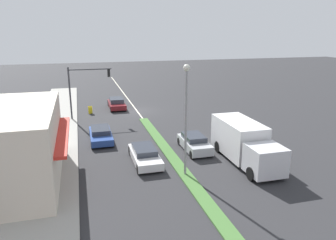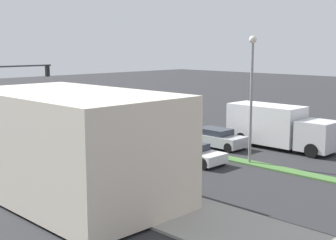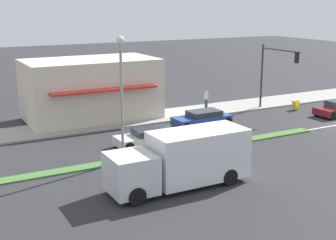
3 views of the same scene
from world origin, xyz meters
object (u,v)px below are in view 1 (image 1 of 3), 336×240
traffic_signal_main (83,84)px  sedan_maroon (117,103)px  street_lamp (186,107)px  warning_aframe_sign (90,110)px  van_white (145,155)px  sedan_silver (194,143)px  pedestrian (52,124)px  delivery_truck (244,142)px  coupe_blue (101,134)px

traffic_signal_main → sedan_maroon: traffic_signal_main is taller
street_lamp → sedan_maroon: street_lamp is taller
warning_aframe_sign → van_white: 16.32m
street_lamp → sedan_silver: (-2.20, -4.29, -4.15)m
traffic_signal_main → sedan_silver: (-8.32, 12.33, -3.27)m
sedan_maroon → pedestrian: bearing=51.1°
warning_aframe_sign → delivery_truck: bearing=120.7°
sedan_silver → van_white: sedan_silver is taller
pedestrian → coupe_blue: pedestrian is taller
street_lamp → sedan_silver: 6.36m
delivery_truck → sedan_silver: (2.80, -3.03, -0.84)m
delivery_truck → van_white: delivery_truck is taller
street_lamp → coupe_blue: street_lamp is taller
sedan_maroon → delivery_truck: bearing=110.3°
warning_aframe_sign → sedan_maroon: size_ratio=0.19×
traffic_signal_main → pedestrian: 6.36m
delivery_truck → van_white: size_ratio=1.64×
traffic_signal_main → sedan_silver: bearing=124.0°
sedan_silver → coupe_blue: (7.20, -4.50, -0.07)m
sedan_silver → sedan_maroon: (4.40, -16.45, -0.01)m
pedestrian → warning_aframe_sign: size_ratio=1.95×
warning_aframe_sign → delivery_truck: (-10.49, 17.63, 1.04)m
warning_aframe_sign → coupe_blue: size_ratio=0.18×
street_lamp → van_white: bearing=-52.8°
pedestrian → sedan_silver: size_ratio=0.40×
street_lamp → van_white: street_lamp is taller
street_lamp → pedestrian: (9.29, -11.94, -3.80)m
warning_aframe_sign → sedan_silver: size_ratio=0.21×
pedestrian → traffic_signal_main: bearing=-124.1°
sedan_silver → coupe_blue: size_ratio=0.89×
delivery_truck → sedan_maroon: delivery_truck is taller
warning_aframe_sign → sedan_silver: (-7.69, 14.60, 0.20)m
sedan_silver → van_white: size_ratio=0.88×
warning_aframe_sign → van_white: (-3.29, 15.99, 0.15)m
sedan_maroon → street_lamp: bearing=96.1°
sedan_silver → street_lamp: bearing=62.9°
pedestrian → sedan_silver: (-11.49, 7.65, -0.35)m
warning_aframe_sign → delivery_truck: delivery_truck is taller
traffic_signal_main → delivery_truck: bearing=125.9°
warning_aframe_sign → sedan_maroon: 3.77m
pedestrian → delivery_truck: bearing=143.2°
street_lamp → warning_aframe_sign: 20.15m
street_lamp → coupe_blue: bearing=-60.4°
traffic_signal_main → street_lamp: 17.74m
delivery_truck → van_white: 7.44m
pedestrian → van_white: size_ratio=0.36×
traffic_signal_main → coupe_blue: (-1.12, 7.83, -3.34)m
pedestrian → sedan_silver: 13.81m
pedestrian → delivery_truck: size_ratio=0.22×
pedestrian → coupe_blue: size_ratio=0.36×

